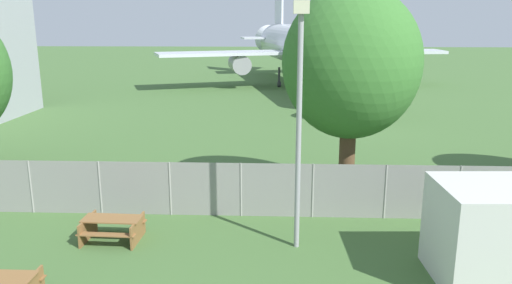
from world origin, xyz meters
name	(u,v)px	position (x,y,z in m)	size (l,w,h in m)	color
perimeter_fence	(241,190)	(0.00, 10.46, 0.99)	(56.07, 0.07, 1.98)	gray
airplane	(306,47)	(4.12, 44.77, 4.08)	(29.82, 37.87, 12.57)	silver
picnic_bench_open_grass	(113,226)	(-3.95, 8.26, 0.48)	(1.89, 1.47, 0.76)	brown
tree_left_of_cabin	(351,64)	(3.90, 11.89, 5.33)	(4.99, 4.99, 8.11)	brown
light_mast	(299,102)	(1.90, 8.06, 4.55)	(0.44, 0.44, 7.40)	#99999E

